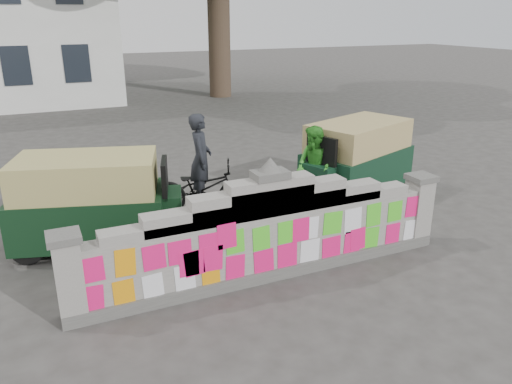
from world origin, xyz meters
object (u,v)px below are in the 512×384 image
rickshaw_right (356,157)px  cyclist_rider (201,170)px  cyclist_bike (202,188)px  pedestrian (314,168)px  rickshaw_left (94,201)px

rickshaw_right → cyclist_rider: bearing=-24.9°
cyclist_bike → pedestrian: (2.31, -0.72, 0.35)m
cyclist_bike → rickshaw_right: rickshaw_right is taller
rickshaw_right → cyclist_bike: bearing=-24.9°
cyclist_bike → cyclist_rider: 0.39m
rickshaw_left → cyclist_rider: bearing=34.1°
pedestrian → rickshaw_right: size_ratio=0.57×
cyclist_bike → cyclist_rider: cyclist_rider is taller
pedestrian → rickshaw_right: bearing=99.1°
cyclist_rider → rickshaw_left: size_ratio=0.60×
cyclist_rider → pedestrian: bearing=-86.6°
cyclist_rider → pedestrian: size_ratio=1.05×
cyclist_rider → rickshaw_right: size_ratio=0.60×
cyclist_rider → pedestrian: (2.31, -0.72, -0.04)m
pedestrian → cyclist_rider: bearing=-114.9°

